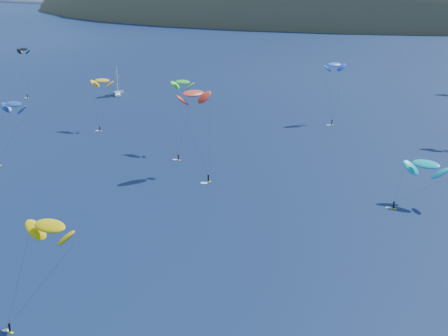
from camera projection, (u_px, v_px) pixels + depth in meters
island at (379, 27)px, 580.38m from camera, size 730.00×300.00×210.00m
sailboat at (118, 93)px, 249.68m from camera, size 9.75×9.19×11.65m
kitesurfer_1 at (102, 81)px, 197.86m from camera, size 7.47×6.26×17.54m
kitesurfer_2 at (50, 226)px, 94.11m from camera, size 9.58×10.88×16.96m
kitesurfer_3 at (182, 82)px, 175.09m from camera, size 7.14×13.63×21.34m
kitesurfer_4 at (335, 65)px, 205.43m from camera, size 8.33×9.83×21.21m
kitesurfer_5 at (426, 164)px, 138.44m from camera, size 12.46×9.41×11.90m
kitesurfer_9 at (193, 94)px, 155.59m from camera, size 10.91×12.94×23.10m
kitesurfer_10 at (13, 104)px, 167.76m from camera, size 8.94×10.25×17.51m
kitesurfer_12 at (23, 49)px, 243.84m from camera, size 7.03×7.71×20.14m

